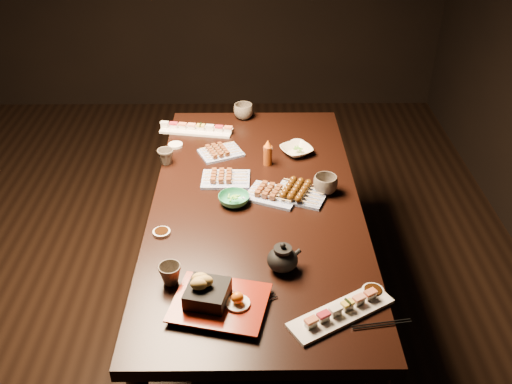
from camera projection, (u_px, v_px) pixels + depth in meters
ground at (175, 300)px, 3.03m from camera, size 5.00×5.00×0.00m
dining_table at (256, 268)px, 2.67m from camera, size 1.07×1.88×0.75m
sushi_platter_near at (341, 309)px, 1.89m from camera, size 0.38×0.29×0.05m
sushi_platter_far at (196, 128)px, 3.01m from camera, size 0.39×0.17×0.05m
yakitori_plate_center at (226, 176)px, 2.60m from camera, size 0.22×0.16×0.06m
yakitori_plate_right at (273, 191)px, 2.49m from camera, size 0.27×0.24×0.06m
yakitori_plate_left at (221, 150)px, 2.81m from camera, size 0.24×0.21×0.05m
tsukune_plate at (300, 191)px, 2.49m from camera, size 0.27×0.23×0.06m
edamame_bowl_green at (234, 199)px, 2.45m from camera, size 0.15×0.15×0.04m
edamame_bowl_cream at (296, 150)px, 2.81m from camera, size 0.20×0.20×0.04m
tempura_tray at (219, 295)px, 1.90m from camera, size 0.36×0.32×0.12m
teacup_near_left at (170, 274)px, 2.02m from camera, size 0.10×0.10×0.08m
teacup_mid_right at (325, 185)px, 2.51m from camera, size 0.12×0.12×0.08m
teacup_far_left at (166, 157)px, 2.73m from camera, size 0.09×0.09×0.07m
teacup_far_right at (243, 111)px, 3.14m from camera, size 0.13×0.13×0.08m
teapot at (283, 257)px, 2.07m from camera, size 0.18×0.18×0.11m
condiment_bottle at (268, 152)px, 2.70m from camera, size 0.05×0.05×0.13m
sauce_dish_west at (162, 232)px, 2.27m from camera, size 0.09×0.09×0.01m
sauce_dish_east at (297, 143)px, 2.90m from camera, size 0.10×0.10×0.01m
sauce_dish_se at (373, 291)px, 1.99m from camera, size 0.08×0.08×0.01m
sauce_dish_nw at (175, 145)px, 2.89m from camera, size 0.09×0.09×0.01m
chopsticks_near at (247, 308)px, 1.93m from camera, size 0.21×0.13×0.01m
chopsticks_se at (381, 324)px, 1.86m from camera, size 0.20×0.05×0.01m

